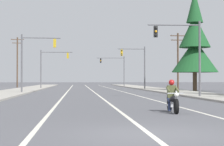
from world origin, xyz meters
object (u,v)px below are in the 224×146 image
traffic_signal_mid_left (50,63)px  traffic_signal_far_right (116,66)px  traffic_signal_mid_right (137,62)px  conifer_tree_right_verge_far (195,45)px  utility_pole_right_far (178,59)px  traffic_signal_near_right (185,47)px  utility_pole_left_far (17,60)px  traffic_signal_near_left (33,55)px  motorcycle_with_rider (172,99)px

traffic_signal_mid_left → traffic_signal_far_right: size_ratio=1.00×
traffic_signal_mid_right → conifer_tree_right_verge_far: conifer_tree_right_verge_far is taller
traffic_signal_mid_right → utility_pole_right_far: utility_pole_right_far is taller
traffic_signal_near_right → traffic_signal_far_right: size_ratio=1.00×
utility_pole_right_far → utility_pole_left_far: 30.39m
traffic_signal_near_right → utility_pole_left_far: utility_pole_left_far is taller
traffic_signal_mid_right → traffic_signal_near_left: bearing=-132.9°
traffic_signal_mid_left → traffic_signal_near_left: bearing=-90.8°
utility_pole_left_far → traffic_signal_near_left: bearing=-78.7°
traffic_signal_near_right → traffic_signal_near_left: same height
utility_pole_right_far → utility_pole_left_far: size_ratio=0.91×
traffic_signal_near_right → utility_pole_left_far: 47.01m
traffic_signal_far_right → utility_pole_right_far: (7.14, -22.27, 0.42)m
traffic_signal_mid_left → traffic_signal_near_right: bearing=-68.5°
traffic_signal_mid_right → traffic_signal_far_right: (-0.71, 24.04, 0.10)m
traffic_signal_near_right → utility_pole_right_far: size_ratio=0.74×
conifer_tree_right_verge_far → traffic_signal_mid_left: bearing=140.9°
motorcycle_with_rider → conifer_tree_right_verge_far: bearing=71.6°
motorcycle_with_rider → traffic_signal_near_left: size_ratio=0.35×
traffic_signal_near_right → conifer_tree_right_verge_far: bearing=70.9°
conifer_tree_right_verge_far → traffic_signal_far_right: bearing=102.3°
motorcycle_with_rider → traffic_signal_far_right: (3.60, 63.11, 3.56)m
motorcycle_with_rider → traffic_signal_near_right: size_ratio=0.35×
traffic_signal_mid_left → utility_pole_right_far: size_ratio=0.74×
traffic_signal_near_right → traffic_signal_mid_right: bearing=90.2°
traffic_signal_far_right → traffic_signal_near_left: bearing=-108.1°
traffic_signal_near_left → traffic_signal_far_right: (12.48, 38.21, 0.10)m
traffic_signal_near_right → motorcycle_with_rider: bearing=-107.6°
traffic_signal_far_right → conifer_tree_right_verge_far: (6.89, -31.67, 1.71)m
motorcycle_with_rider → traffic_signal_near_right: 15.03m
traffic_signal_mid_right → traffic_signal_far_right: bearing=91.7°
motorcycle_with_rider → traffic_signal_near_left: traffic_signal_near_left is taller
traffic_signal_near_right → traffic_signal_mid_left: bearing=111.5°
traffic_signal_mid_left → utility_pole_left_far: utility_pole_left_far is taller
utility_pole_left_far → conifer_tree_right_verge_far: (25.70, -25.21, 0.89)m
traffic_signal_near_right → traffic_signal_mid_left: (-12.99, 33.01, 0.05)m
traffic_signal_mid_left → utility_pole_right_far: bearing=-17.5°
traffic_signal_near_right → traffic_signal_near_left: 17.23m
traffic_signal_mid_right → traffic_signal_far_right: same height
traffic_signal_near_right → traffic_signal_far_right: (-0.82, 49.17, 0.09)m
traffic_signal_near_left → utility_pole_left_far: utility_pole_left_far is taller
traffic_signal_near_left → traffic_signal_mid_right: (13.19, 14.18, -0.01)m
traffic_signal_mid_right → motorcycle_with_rider: bearing=-96.3°
utility_pole_left_far → conifer_tree_right_verge_far: size_ratio=0.72×
traffic_signal_mid_left → utility_pole_right_far: 20.26m
motorcycle_with_rider → utility_pole_left_far: 58.82m
motorcycle_with_rider → traffic_signal_mid_left: size_ratio=0.35×
utility_pole_right_far → conifer_tree_right_verge_far: (-0.25, -9.40, 1.29)m
utility_pole_right_far → utility_pole_left_far: (-25.95, 15.81, 0.41)m
motorcycle_with_rider → traffic_signal_mid_right: traffic_signal_mid_right is taller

